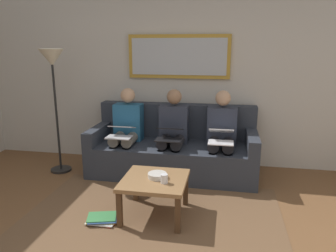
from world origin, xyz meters
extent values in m
cube|color=beige|center=(0.00, -2.60, 1.30)|extent=(6.00, 0.12, 2.60)
cube|color=brown|center=(0.00, -0.85, 0.00)|extent=(2.60, 1.80, 0.01)
cube|color=#2D333D|center=(0.00, -2.05, 0.21)|extent=(2.20, 0.90, 0.42)
cube|color=#2D333D|center=(0.00, -2.40, 0.66)|extent=(2.20, 0.20, 0.48)
cube|color=#2D333D|center=(-1.03, -2.05, 0.52)|extent=(0.14, 0.90, 0.20)
cube|color=#2D333D|center=(1.03, -2.05, 0.52)|extent=(0.14, 0.90, 0.20)
cube|color=#B7892D|center=(0.00, -2.51, 1.55)|extent=(1.43, 0.04, 0.60)
cube|color=#B2B7BC|center=(0.00, -2.48, 1.55)|extent=(1.33, 0.01, 0.50)
cube|color=olive|center=(-0.01, -0.90, 0.38)|extent=(0.64, 0.64, 0.04)
cube|color=#4C331E|center=(-0.29, -0.62, 0.18)|extent=(0.05, 0.05, 0.36)
cube|color=#4C331E|center=(0.27, -0.62, 0.18)|extent=(0.05, 0.05, 0.36)
cube|color=#4C331E|center=(-0.29, -1.18, 0.18)|extent=(0.05, 0.05, 0.36)
cube|color=#4C331E|center=(0.27, -1.18, 0.18)|extent=(0.05, 0.05, 0.36)
cylinder|color=silver|center=(-0.13, -0.81, 0.45)|extent=(0.07, 0.07, 0.09)
cylinder|color=beige|center=(-0.03, -0.92, 0.43)|extent=(0.19, 0.19, 0.05)
cube|color=#2D3342|center=(-0.64, -2.15, 0.67)|extent=(0.38, 0.22, 0.50)
sphere|color=tan|center=(-0.64, -2.15, 1.04)|extent=(0.20, 0.20, 0.20)
cylinder|color=#232328|center=(-0.73, -1.94, 0.49)|extent=(0.14, 0.42, 0.14)
cylinder|color=#232328|center=(-0.55, -1.94, 0.49)|extent=(0.14, 0.42, 0.14)
cylinder|color=#232328|center=(-0.73, -1.73, 0.21)|extent=(0.11, 0.11, 0.42)
cylinder|color=#232328|center=(-0.55, -1.73, 0.21)|extent=(0.11, 0.11, 0.42)
cube|color=white|center=(-0.64, -1.73, 0.57)|extent=(0.30, 0.22, 0.01)
cube|color=white|center=(-0.64, -1.88, 0.67)|extent=(0.30, 0.21, 0.10)
cube|color=#A5C6EA|center=(-0.64, -1.88, 0.68)|extent=(0.27, 0.18, 0.08)
cube|color=#2D3342|center=(0.00, -2.15, 0.67)|extent=(0.38, 0.22, 0.50)
sphere|color=#997051|center=(0.00, -2.15, 1.04)|extent=(0.20, 0.20, 0.20)
cylinder|color=#232328|center=(-0.09, -1.94, 0.49)|extent=(0.14, 0.42, 0.14)
cylinder|color=#232328|center=(0.09, -1.94, 0.49)|extent=(0.14, 0.42, 0.14)
cylinder|color=#232328|center=(-0.09, -1.73, 0.21)|extent=(0.11, 0.11, 0.42)
cylinder|color=#232328|center=(0.09, -1.73, 0.21)|extent=(0.11, 0.11, 0.42)
cube|color=black|center=(0.00, -1.73, 0.57)|extent=(0.32, 0.21, 0.01)
cube|color=black|center=(0.00, -1.86, 0.67)|extent=(0.32, 0.20, 0.07)
cube|color=#A5C6EA|center=(0.00, -1.86, 0.68)|extent=(0.29, 0.18, 0.05)
cube|color=#235B84|center=(0.64, -2.15, 0.67)|extent=(0.38, 0.22, 0.50)
sphere|color=tan|center=(0.64, -2.15, 1.04)|extent=(0.20, 0.20, 0.20)
cylinder|color=gray|center=(0.55, -1.94, 0.49)|extent=(0.14, 0.42, 0.14)
cylinder|color=gray|center=(0.73, -1.94, 0.49)|extent=(0.14, 0.42, 0.14)
cylinder|color=gray|center=(0.55, -1.73, 0.21)|extent=(0.11, 0.11, 0.42)
cylinder|color=gray|center=(0.73, -1.73, 0.21)|extent=(0.11, 0.11, 0.42)
cube|color=silver|center=(0.64, -1.73, 0.57)|extent=(0.32, 0.20, 0.01)
cube|color=silver|center=(0.64, -1.86, 0.67)|extent=(0.32, 0.20, 0.07)
cube|color=#A5C6EA|center=(0.64, -1.85, 0.67)|extent=(0.29, 0.17, 0.05)
cube|color=red|center=(0.46, -0.69, 0.01)|extent=(0.32, 0.26, 0.01)
cube|color=white|center=(0.47, -0.66, 0.02)|extent=(0.28, 0.20, 0.01)
cube|color=yellow|center=(0.47, -0.68, 0.03)|extent=(0.32, 0.26, 0.01)
cube|color=#33569E|center=(0.46, -0.67, 0.04)|extent=(0.32, 0.27, 0.01)
cube|color=#3D8C4C|center=(0.48, -0.68, 0.05)|extent=(0.32, 0.27, 0.01)
cylinder|color=black|center=(1.55, -1.85, 0.01)|extent=(0.28, 0.28, 0.03)
cylinder|color=black|center=(1.55, -1.85, 0.75)|extent=(0.03, 0.03, 1.50)
cone|color=beige|center=(1.55, -1.85, 1.55)|extent=(0.32, 0.32, 0.22)
camera|label=1|loc=(-0.70, 2.03, 1.70)|focal=34.49mm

